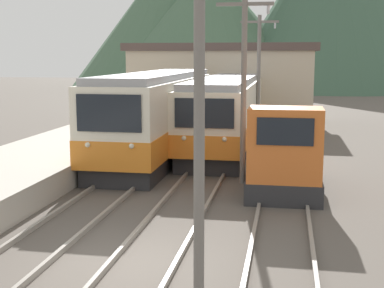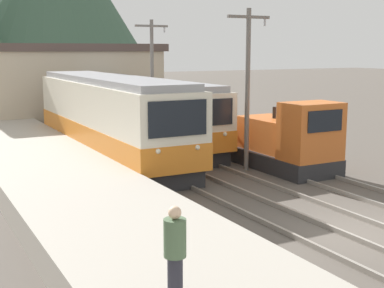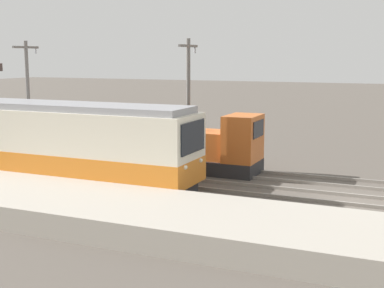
% 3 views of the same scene
% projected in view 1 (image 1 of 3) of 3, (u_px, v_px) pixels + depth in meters
% --- Properties ---
extents(ground_plane, '(200.00, 200.00, 0.00)m').
position_uv_depth(ground_plane, '(134.00, 266.00, 11.79)').
color(ground_plane, '#564F47').
extents(track_left, '(1.54, 60.00, 0.14)m').
position_uv_depth(track_left, '(24.00, 255.00, 12.23)').
color(track_left, gray).
rests_on(track_left, ground).
extents(track_center, '(1.54, 60.00, 0.14)m').
position_uv_depth(track_center, '(143.00, 263.00, 11.74)').
color(track_center, gray).
rests_on(track_center, ground).
extents(track_right, '(1.54, 60.00, 0.14)m').
position_uv_depth(track_right, '(281.00, 273.00, 11.22)').
color(track_right, gray).
rests_on(track_right, ground).
extents(commuter_train_left, '(2.84, 14.27, 3.83)m').
position_uv_depth(commuter_train_left, '(159.00, 117.00, 24.77)').
color(commuter_train_left, '#28282B').
rests_on(commuter_train_left, ground).
extents(commuter_train_center, '(2.84, 14.95, 3.51)m').
position_uv_depth(commuter_train_center, '(226.00, 114.00, 27.24)').
color(commuter_train_center, '#28282B').
rests_on(commuter_train_center, ground).
extents(shunting_locomotive, '(2.40, 4.88, 3.00)m').
position_uv_depth(shunting_locomotive, '(285.00, 156.00, 18.12)').
color(shunting_locomotive, '#28282B').
rests_on(shunting_locomotive, ground).
extents(catenary_mast_near, '(2.00, 0.20, 6.70)m').
position_uv_depth(catenary_mast_near, '(200.00, 108.00, 9.44)').
color(catenary_mast_near, slate).
rests_on(catenary_mast_near, ground).
extents(catenary_mast_mid, '(2.00, 0.20, 6.70)m').
position_uv_depth(catenary_mast_mid, '(244.00, 82.00, 18.89)').
color(catenary_mast_mid, slate).
rests_on(catenary_mast_mid, ground).
extents(catenary_mast_far, '(2.00, 0.20, 6.70)m').
position_uv_depth(catenary_mast_far, '(259.00, 73.00, 28.33)').
color(catenary_mast_far, slate).
rests_on(catenary_mast_far, ground).
extents(station_building, '(12.60, 6.30, 5.42)m').
position_uv_depth(station_building, '(223.00, 83.00, 36.81)').
color(station_building, beige).
rests_on(station_building, ground).
extents(mountain_backdrop, '(54.78, 39.39, 25.27)m').
position_uv_depth(mountain_backdrop, '(237.00, 11.00, 78.71)').
color(mountain_backdrop, '#3D5B47').
rests_on(mountain_backdrop, ground).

